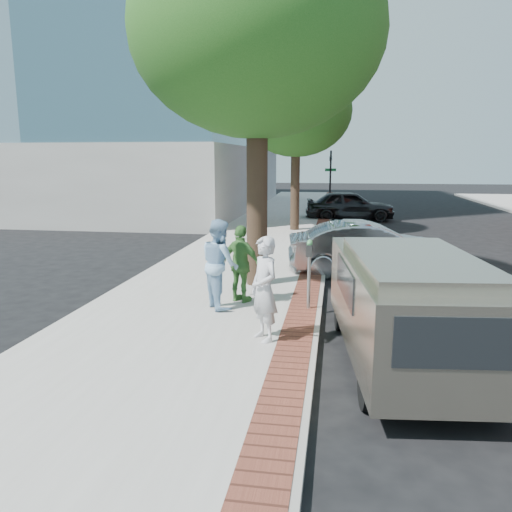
% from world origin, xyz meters
% --- Properties ---
extents(ground, '(120.00, 120.00, 0.00)m').
position_xyz_m(ground, '(0.00, 0.00, 0.00)').
color(ground, black).
rests_on(ground, ground).
extents(sidewalk, '(5.00, 60.00, 0.15)m').
position_xyz_m(sidewalk, '(-1.50, 8.00, 0.07)').
color(sidewalk, '#9E9991').
rests_on(sidewalk, ground).
extents(brick_strip, '(0.60, 60.00, 0.01)m').
position_xyz_m(brick_strip, '(0.70, 8.00, 0.15)').
color(brick_strip, brown).
rests_on(brick_strip, sidewalk).
extents(curb, '(0.10, 60.00, 0.15)m').
position_xyz_m(curb, '(1.05, 8.00, 0.07)').
color(curb, gray).
rests_on(curb, ground).
extents(office_tower, '(18.00, 22.00, 24.00)m').
position_xyz_m(office_tower, '(-13.00, 22.00, 12.00)').
color(office_tower, slate).
rests_on(office_tower, ground).
extents(office_base, '(18.20, 22.20, 4.00)m').
position_xyz_m(office_base, '(-13.00, 22.00, 2.00)').
color(office_base, gray).
rests_on(office_base, ground).
extents(signal_near, '(0.70, 0.15, 3.80)m').
position_xyz_m(signal_near, '(0.90, 22.00, 2.25)').
color(signal_near, black).
rests_on(signal_near, ground).
extents(tree_near, '(6.00, 6.00, 8.51)m').
position_xyz_m(tree_near, '(-0.60, 1.90, 6.17)').
color(tree_near, black).
rests_on(tree_near, sidewalk).
extents(tree_far, '(4.80, 4.80, 7.14)m').
position_xyz_m(tree_far, '(-0.50, 12.00, 5.30)').
color(tree_far, black).
rests_on(tree_far, sidewalk).
extents(parking_meter, '(0.12, 0.32, 1.47)m').
position_xyz_m(parking_meter, '(0.82, -0.08, 1.21)').
color(parking_meter, gray).
rests_on(parking_meter, sidewalk).
extents(person_gray, '(0.76, 0.80, 1.84)m').
position_xyz_m(person_gray, '(0.16, -2.06, 1.07)').
color(person_gray, silver).
rests_on(person_gray, sidewalk).
extents(person_officer, '(1.11, 1.17, 1.90)m').
position_xyz_m(person_officer, '(-1.05, -0.25, 1.10)').
color(person_officer, '#8CB5D9').
rests_on(person_officer, sidewalk).
extents(person_green, '(1.09, 0.81, 1.71)m').
position_xyz_m(person_green, '(-0.69, 0.23, 1.01)').
color(person_green, '#47833B').
rests_on(person_green, sidewalk).
extents(sedan_silver, '(4.75, 2.15, 1.51)m').
position_xyz_m(sedan_silver, '(2.31, 4.04, 0.76)').
color(sedan_silver, '#A6A8AD').
rests_on(sedan_silver, ground).
extents(bg_car, '(4.87, 2.26, 1.62)m').
position_xyz_m(bg_car, '(2.05, 17.15, 0.81)').
color(bg_car, black).
rests_on(bg_car, ground).
extents(van, '(2.44, 5.19, 1.85)m').
position_xyz_m(van, '(2.49, -2.18, 1.02)').
color(van, gray).
rests_on(van, ground).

